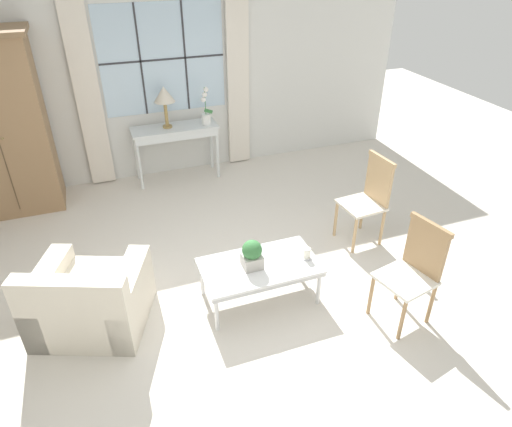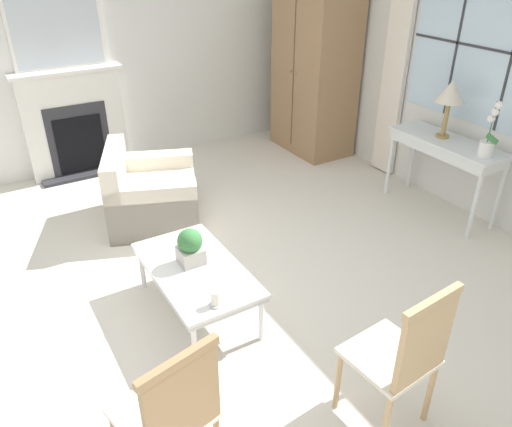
{
  "view_description": "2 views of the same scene",
  "coord_description": "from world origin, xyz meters",
  "px_view_note": "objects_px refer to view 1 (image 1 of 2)",
  "views": [
    {
      "loc": [
        -1.0,
        -3.37,
        3.11
      ],
      "look_at": [
        0.26,
        0.06,
        0.86
      ],
      "focal_mm": 32.0,
      "sensor_mm": 36.0,
      "label": 1
    },
    {
      "loc": [
        3.06,
        -1.33,
        2.6
      ],
      "look_at": [
        0.28,
        0.33,
        0.77
      ],
      "focal_mm": 35.0,
      "sensor_mm": 36.0,
      "label": 2
    }
  ],
  "objects_px": {
    "armoire": "(0,126)",
    "side_chair_wooden": "(370,195)",
    "potted_orchid": "(206,112)",
    "coffee_table": "(260,268)",
    "console_table": "(175,133)",
    "pillar_candle": "(307,254)",
    "table_lamp": "(164,96)",
    "accent_chair_wooden": "(415,267)",
    "potted_plant_small": "(252,254)",
    "armchair_upholstered": "(91,301)"
  },
  "relations": [
    {
      "from": "armoire",
      "to": "potted_plant_small",
      "type": "bearing_deg",
      "value": -51.1
    },
    {
      "from": "armchair_upholstered",
      "to": "coffee_table",
      "type": "height_order",
      "value": "armchair_upholstered"
    },
    {
      "from": "side_chair_wooden",
      "to": "coffee_table",
      "type": "distance_m",
      "value": 1.65
    },
    {
      "from": "console_table",
      "to": "coffee_table",
      "type": "bearing_deg",
      "value": -85.99
    },
    {
      "from": "side_chair_wooden",
      "to": "armoire",
      "type": "bearing_deg",
      "value": 150.09
    },
    {
      "from": "armchair_upholstered",
      "to": "pillar_candle",
      "type": "relative_size",
      "value": 9.25
    },
    {
      "from": "potted_orchid",
      "to": "accent_chair_wooden",
      "type": "height_order",
      "value": "potted_orchid"
    },
    {
      "from": "table_lamp",
      "to": "console_table",
      "type": "bearing_deg",
      "value": -9.44
    },
    {
      "from": "accent_chair_wooden",
      "to": "potted_plant_small",
      "type": "height_order",
      "value": "accent_chair_wooden"
    },
    {
      "from": "side_chair_wooden",
      "to": "accent_chair_wooden",
      "type": "height_order",
      "value": "side_chair_wooden"
    },
    {
      "from": "side_chair_wooden",
      "to": "potted_plant_small",
      "type": "distance_m",
      "value": 1.71
    },
    {
      "from": "table_lamp",
      "to": "potted_plant_small",
      "type": "bearing_deg",
      "value": -85.73
    },
    {
      "from": "console_table",
      "to": "potted_plant_small",
      "type": "relative_size",
      "value": 4.18
    },
    {
      "from": "table_lamp",
      "to": "side_chair_wooden",
      "type": "relative_size",
      "value": 0.55
    },
    {
      "from": "side_chair_wooden",
      "to": "potted_plant_small",
      "type": "relative_size",
      "value": 3.61
    },
    {
      "from": "console_table",
      "to": "table_lamp",
      "type": "xyz_separation_m",
      "value": [
        -0.09,
        0.02,
        0.54
      ]
    },
    {
      "from": "potted_orchid",
      "to": "armchair_upholstered",
      "type": "height_order",
      "value": "potted_orchid"
    },
    {
      "from": "potted_orchid",
      "to": "side_chair_wooden",
      "type": "height_order",
      "value": "potted_orchid"
    },
    {
      "from": "coffee_table",
      "to": "pillar_candle",
      "type": "relative_size",
      "value": 8.72
    },
    {
      "from": "pillar_candle",
      "to": "coffee_table",
      "type": "bearing_deg",
      "value": 171.91
    },
    {
      "from": "armoire",
      "to": "side_chair_wooden",
      "type": "bearing_deg",
      "value": -29.91
    },
    {
      "from": "pillar_candle",
      "to": "armoire",
      "type": "bearing_deg",
      "value": 134.35
    },
    {
      "from": "potted_plant_small",
      "to": "pillar_candle",
      "type": "xyz_separation_m",
      "value": [
        0.54,
        -0.07,
        -0.09
      ]
    },
    {
      "from": "armoire",
      "to": "accent_chair_wooden",
      "type": "bearing_deg",
      "value": -44.33
    },
    {
      "from": "armoire",
      "to": "pillar_candle",
      "type": "bearing_deg",
      "value": -45.65
    },
    {
      "from": "console_table",
      "to": "armchair_upholstered",
      "type": "relative_size",
      "value": 1.01
    },
    {
      "from": "potted_orchid",
      "to": "coffee_table",
      "type": "bearing_deg",
      "value": -95.08
    },
    {
      "from": "accent_chair_wooden",
      "to": "potted_plant_small",
      "type": "bearing_deg",
      "value": 152.36
    },
    {
      "from": "armoire",
      "to": "console_table",
      "type": "distance_m",
      "value": 2.16
    },
    {
      "from": "armchair_upholstered",
      "to": "potted_orchid",
      "type": "bearing_deg",
      "value": 55.41
    },
    {
      "from": "armoire",
      "to": "potted_orchid",
      "type": "xyz_separation_m",
      "value": [
        2.57,
        0.05,
        -0.14
      ]
    },
    {
      "from": "table_lamp",
      "to": "potted_plant_small",
      "type": "relative_size",
      "value": 2.0
    },
    {
      "from": "coffee_table",
      "to": "pillar_candle",
      "type": "bearing_deg",
      "value": -8.09
    },
    {
      "from": "potted_orchid",
      "to": "accent_chair_wooden",
      "type": "xyz_separation_m",
      "value": [
        0.97,
        -3.51,
        -0.41
      ]
    },
    {
      "from": "potted_orchid",
      "to": "armchair_upholstered",
      "type": "xyz_separation_m",
      "value": [
        -1.81,
        -2.62,
        -0.7
      ]
    },
    {
      "from": "console_table",
      "to": "pillar_candle",
      "type": "relative_size",
      "value": 9.32
    },
    {
      "from": "potted_orchid",
      "to": "potted_plant_small",
      "type": "relative_size",
      "value": 1.83
    },
    {
      "from": "armchair_upholstered",
      "to": "potted_plant_small",
      "type": "xyz_separation_m",
      "value": [
        1.48,
        -0.21,
        0.29
      ]
    },
    {
      "from": "armoire",
      "to": "console_table",
      "type": "relative_size",
      "value": 1.85
    },
    {
      "from": "table_lamp",
      "to": "side_chair_wooden",
      "type": "bearing_deg",
      "value": -51.9
    },
    {
      "from": "accent_chair_wooden",
      "to": "console_table",
      "type": "bearing_deg",
      "value": 111.82
    },
    {
      "from": "accent_chair_wooden",
      "to": "potted_plant_small",
      "type": "distance_m",
      "value": 1.47
    },
    {
      "from": "potted_plant_small",
      "to": "console_table",
      "type": "bearing_deg",
      "value": 92.49
    },
    {
      "from": "potted_orchid",
      "to": "pillar_candle",
      "type": "height_order",
      "value": "potted_orchid"
    },
    {
      "from": "armoire",
      "to": "side_chair_wooden",
      "type": "relative_size",
      "value": 2.14
    },
    {
      "from": "armoire",
      "to": "armchair_upholstered",
      "type": "height_order",
      "value": "armoire"
    },
    {
      "from": "side_chair_wooden",
      "to": "accent_chair_wooden",
      "type": "xyz_separation_m",
      "value": [
        -0.31,
        -1.24,
        -0.02
      ]
    },
    {
      "from": "armoire",
      "to": "table_lamp",
      "type": "bearing_deg",
      "value": 3.25
    },
    {
      "from": "potted_orchid",
      "to": "armchair_upholstered",
      "type": "bearing_deg",
      "value": -124.59
    },
    {
      "from": "armoire",
      "to": "potted_plant_small",
      "type": "xyz_separation_m",
      "value": [
        2.24,
        -2.78,
        -0.55
      ]
    }
  ]
}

